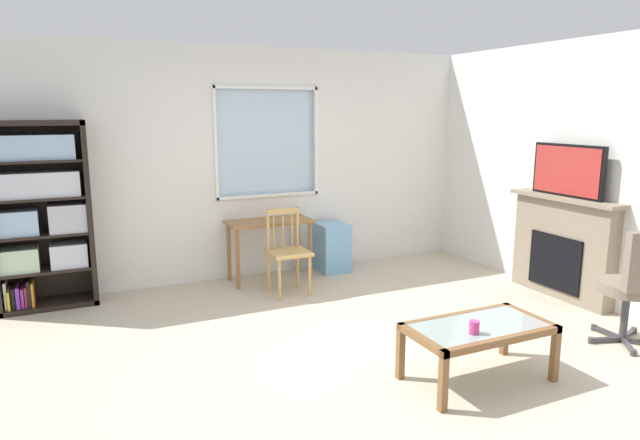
{
  "coord_description": "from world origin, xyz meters",
  "views": [
    {
      "loc": [
        -1.98,
        -3.74,
        1.93
      ],
      "look_at": [
        0.05,
        0.64,
        0.98
      ],
      "focal_mm": 31.36,
      "sensor_mm": 36.0,
      "label": 1
    }
  ],
  "objects_px": {
    "wooden_chair": "(287,251)",
    "sippy_cup": "(474,327)",
    "tv": "(568,170)",
    "coffee_table": "(479,333)",
    "plastic_drawer_unit": "(332,247)",
    "fireplace": "(562,247)",
    "bookshelf": "(41,211)",
    "desk_under_window": "(269,230)",
    "office_chair": "(636,282)"
  },
  "relations": [
    {
      "from": "desk_under_window",
      "to": "office_chair",
      "type": "xyz_separation_m",
      "value": [
        2.08,
        -3.0,
        -0.03
      ]
    },
    {
      "from": "desk_under_window",
      "to": "office_chair",
      "type": "relative_size",
      "value": 0.96
    },
    {
      "from": "plastic_drawer_unit",
      "to": "fireplace",
      "type": "distance_m",
      "value": 2.57
    },
    {
      "from": "bookshelf",
      "to": "plastic_drawer_unit",
      "type": "bearing_deg",
      "value": -1.06
    },
    {
      "from": "bookshelf",
      "to": "office_chair",
      "type": "relative_size",
      "value": 1.84
    },
    {
      "from": "bookshelf",
      "to": "fireplace",
      "type": "bearing_deg",
      "value": -21.7
    },
    {
      "from": "plastic_drawer_unit",
      "to": "fireplace",
      "type": "height_order",
      "value": "fireplace"
    },
    {
      "from": "desk_under_window",
      "to": "sippy_cup",
      "type": "height_order",
      "value": "desk_under_window"
    },
    {
      "from": "wooden_chair",
      "to": "sippy_cup",
      "type": "bearing_deg",
      "value": -81.53
    },
    {
      "from": "wooden_chair",
      "to": "office_chair",
      "type": "bearing_deg",
      "value": -50.27
    },
    {
      "from": "desk_under_window",
      "to": "coffee_table",
      "type": "relative_size",
      "value": 0.93
    },
    {
      "from": "desk_under_window",
      "to": "coffee_table",
      "type": "distance_m",
      "value": 2.98
    },
    {
      "from": "wooden_chair",
      "to": "sippy_cup",
      "type": "distance_m",
      "value": 2.55
    },
    {
      "from": "bookshelf",
      "to": "fireplace",
      "type": "height_order",
      "value": "bookshelf"
    },
    {
      "from": "bookshelf",
      "to": "tv",
      "type": "height_order",
      "value": "bookshelf"
    },
    {
      "from": "desk_under_window",
      "to": "office_chair",
      "type": "distance_m",
      "value": 3.65
    },
    {
      "from": "bookshelf",
      "to": "desk_under_window",
      "type": "relative_size",
      "value": 1.91
    },
    {
      "from": "office_chair",
      "to": "coffee_table",
      "type": "height_order",
      "value": "office_chair"
    },
    {
      "from": "fireplace",
      "to": "office_chair",
      "type": "bearing_deg",
      "value": -112.36
    },
    {
      "from": "coffee_table",
      "to": "tv",
      "type": "bearing_deg",
      "value": 28.7
    },
    {
      "from": "coffee_table",
      "to": "plastic_drawer_unit",
      "type": "bearing_deg",
      "value": 84.52
    },
    {
      "from": "desk_under_window",
      "to": "sippy_cup",
      "type": "relative_size",
      "value": 10.67
    },
    {
      "from": "tv",
      "to": "coffee_table",
      "type": "relative_size",
      "value": 0.81
    },
    {
      "from": "coffee_table",
      "to": "sippy_cup",
      "type": "height_order",
      "value": "sippy_cup"
    },
    {
      "from": "tv",
      "to": "fireplace",
      "type": "bearing_deg",
      "value": 0.0
    },
    {
      "from": "plastic_drawer_unit",
      "to": "sippy_cup",
      "type": "xyz_separation_m",
      "value": [
        -0.42,
        -3.09,
        0.18
      ]
    },
    {
      "from": "wooden_chair",
      "to": "coffee_table",
      "type": "height_order",
      "value": "wooden_chair"
    },
    {
      "from": "tv",
      "to": "sippy_cup",
      "type": "relative_size",
      "value": 9.37
    },
    {
      "from": "bookshelf",
      "to": "coffee_table",
      "type": "xyz_separation_m",
      "value": [
        2.83,
        -3.04,
        -0.6
      ]
    },
    {
      "from": "plastic_drawer_unit",
      "to": "office_chair",
      "type": "relative_size",
      "value": 0.59
    },
    {
      "from": "wooden_chair",
      "to": "plastic_drawer_unit",
      "type": "bearing_deg",
      "value": 35.19
    },
    {
      "from": "wooden_chair",
      "to": "fireplace",
      "type": "relative_size",
      "value": 0.7
    },
    {
      "from": "desk_under_window",
      "to": "coffee_table",
      "type": "bearing_deg",
      "value": -79.75
    },
    {
      "from": "wooden_chair",
      "to": "sippy_cup",
      "type": "height_order",
      "value": "wooden_chair"
    },
    {
      "from": "bookshelf",
      "to": "sippy_cup",
      "type": "xyz_separation_m",
      "value": [
        2.69,
        -3.15,
        -0.49
      ]
    },
    {
      "from": "plastic_drawer_unit",
      "to": "tv",
      "type": "bearing_deg",
      "value": -47.39
    },
    {
      "from": "plastic_drawer_unit",
      "to": "sippy_cup",
      "type": "height_order",
      "value": "plastic_drawer_unit"
    },
    {
      "from": "desk_under_window",
      "to": "fireplace",
      "type": "relative_size",
      "value": 0.75
    },
    {
      "from": "plastic_drawer_unit",
      "to": "fireplace",
      "type": "bearing_deg",
      "value": -47.09
    },
    {
      "from": "tv",
      "to": "coffee_table",
      "type": "height_order",
      "value": "tv"
    },
    {
      "from": "fireplace",
      "to": "office_chair",
      "type": "distance_m",
      "value": 1.26
    },
    {
      "from": "wooden_chair",
      "to": "office_chair",
      "type": "distance_m",
      "value": 3.23
    },
    {
      "from": "office_chair",
      "to": "sippy_cup",
      "type": "xyz_separation_m",
      "value": [
        -1.69,
        -0.04,
        -0.09
      ]
    },
    {
      "from": "office_chair",
      "to": "coffee_table",
      "type": "relative_size",
      "value": 0.97
    },
    {
      "from": "desk_under_window",
      "to": "sippy_cup",
      "type": "distance_m",
      "value": 3.06
    },
    {
      "from": "wooden_chair",
      "to": "tv",
      "type": "xyz_separation_m",
      "value": [
        2.53,
        -1.31,
        0.87
      ]
    },
    {
      "from": "fireplace",
      "to": "office_chair",
      "type": "relative_size",
      "value": 1.28
    },
    {
      "from": "office_chair",
      "to": "plastic_drawer_unit",
      "type": "bearing_deg",
      "value": 112.52
    },
    {
      "from": "coffee_table",
      "to": "sippy_cup",
      "type": "distance_m",
      "value": 0.21
    },
    {
      "from": "sippy_cup",
      "to": "tv",
      "type": "bearing_deg",
      "value": 29.39
    }
  ]
}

